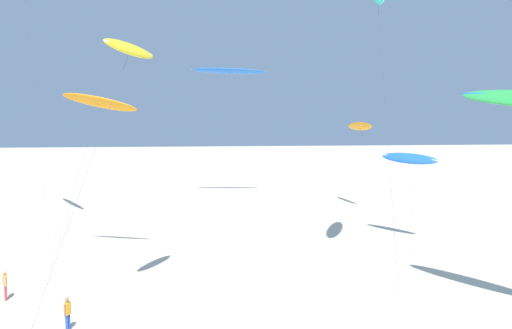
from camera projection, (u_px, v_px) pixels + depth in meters
name	position (u px, v px, depth m)	size (l,w,h in m)	color
flying_kite_1	(409.00, 158.00, 44.44)	(4.21, 9.98, 7.24)	blue
flying_kite_2	(130.00, 49.00, 28.44)	(5.01, 10.78, 14.29)	yellow
flying_kite_5	(99.00, 102.00, 38.00)	(5.38, 5.23, 12.03)	orange
flying_kite_7	(360.00, 126.00, 58.16)	(1.79, 10.06, 9.41)	orange
flying_kite_9	(229.00, 71.00, 63.84)	(8.65, 9.29, 15.40)	blue
person_foreground_walker	(5.00, 284.00, 31.09)	(0.30, 0.48, 1.69)	red
person_near_right	(68.00, 313.00, 26.82)	(0.30, 0.48, 1.65)	#284CA3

